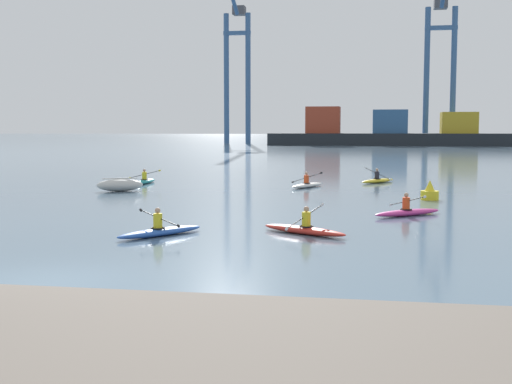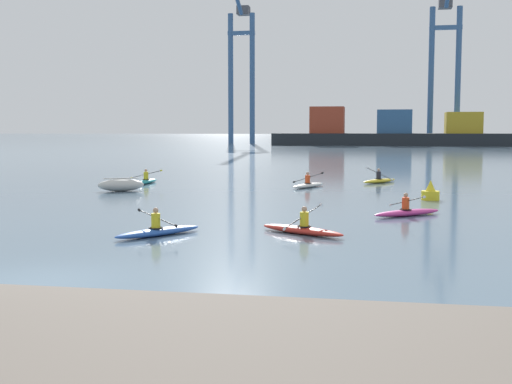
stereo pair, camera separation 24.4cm
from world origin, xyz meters
TOP-DOWN VIEW (x-y plane):
  - ground_plane at (0.00, 0.00)m, footprint 800.00×800.00m
  - container_barge at (10.60, 127.67)m, footprint 50.17×8.16m
  - gantry_crane_west at (-23.56, 138.65)m, footprint 6.30×20.06m
  - gantry_crane_west_mid at (21.50, 134.32)m, footprint 6.76×17.43m
  - capsized_dinghy at (-6.78, 21.94)m, footprint 2.82×2.13m
  - channel_buoy at (10.26, 20.26)m, footprint 0.90×0.90m
  - kayak_white at (3.52, 26.16)m, footprint 2.02×3.33m
  - kayak_magenta at (8.85, 13.77)m, footprint 3.01×2.61m
  - kayak_blue at (0.42, 7.08)m, footprint 2.47×3.11m
  - kayak_red at (5.12, 8.30)m, footprint 3.22×2.28m
  - kayak_yellow at (7.78, 30.50)m, footprint 2.47×3.11m
  - kayak_teal at (-7.13, 27.25)m, footprint 2.24×3.41m

SIDE VIEW (x-z plane):
  - ground_plane at x=0.00m, z-range 0.00..0.00m
  - kayak_blue at x=0.42m, z-range -0.30..0.65m
  - kayak_red at x=5.12m, z-range -0.33..0.67m
  - kayak_teal at x=-7.13m, z-range -0.30..0.65m
  - kayak_white at x=3.52m, z-range -0.33..0.68m
  - kayak_magenta at x=8.85m, z-range -0.30..0.65m
  - kayak_yellow at x=7.78m, z-range -0.34..0.69m
  - capsized_dinghy at x=-6.78m, z-range -0.03..0.73m
  - channel_buoy at x=10.26m, z-range -0.14..0.86m
  - container_barge at x=10.60m, z-range -1.41..6.64m
  - gantry_crane_west_mid at x=21.50m, z-range 0.43..37.75m
  - gantry_crane_west at x=-23.56m, z-range 0.60..38.74m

